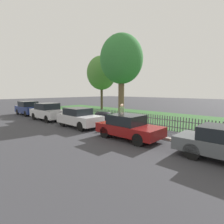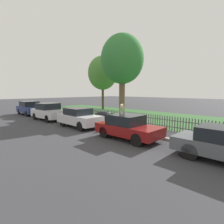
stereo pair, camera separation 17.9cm
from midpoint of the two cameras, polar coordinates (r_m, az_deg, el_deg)
The scene contains 12 objects.
ground_plane at distance 11.84m, azimuth 4.90°, elevation -6.47°, with size 120.00×120.00×0.00m, color #38383D.
kerb_stone at distance 11.90m, azimuth 5.21°, elevation -6.11°, with size 42.65×0.20×0.12m, color #B2ADA3.
grass_strip at distance 17.86m, azimuth 19.64°, elevation -2.32°, with size 42.65×9.60×0.01m, color #33602D.
park_fence at distance 13.62m, azimuth 11.27°, elevation -2.64°, with size 42.65×0.05×1.02m.
parked_car_silver_hatchback at distance 22.34m, azimuth -25.00°, elevation 1.21°, with size 4.16×1.89×1.56m.
parked_car_black_saloon at distance 17.59m, azimuth -19.64°, elevation 0.16°, with size 3.97×2.00×1.59m.
parked_car_navy_estate at distance 13.46m, azimuth -10.35°, elevation -1.74°, with size 3.79×1.70×1.45m.
parked_car_red_compact at distance 10.05m, azimuth 5.59°, elevation -4.78°, with size 3.80×1.78×1.38m.
covered_motorcycle at distance 14.72m, azimuth -2.39°, elevation -1.30°, with size 2.09×0.92×1.02m.
tree_nearest_kerb at distance 26.10m, azimuth -2.87°, elevation 12.58°, with size 4.26×4.26×7.81m.
tree_behind_motorcycle at distance 20.41m, azimuth 3.63°, elevation 16.70°, with size 4.80×4.80×9.05m.
pedestrian_near_fence at distance 13.24m, azimuth 3.59°, elevation -0.65°, with size 0.51×0.51×1.77m.
Camera 2 is at (7.36, -8.86, 2.72)m, focal length 28.00 mm.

